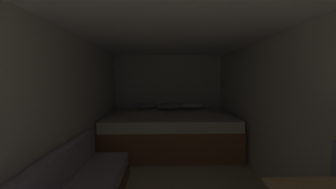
{
  "coord_description": "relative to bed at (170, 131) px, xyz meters",
  "views": [
    {
      "loc": [
        -0.16,
        -0.61,
        1.44
      ],
      "look_at": [
        -0.07,
        2.39,
        1.21
      ],
      "focal_mm": 22.2,
      "sensor_mm": 36.0,
      "label": 1
    }
  ],
  "objects": [
    {
      "name": "bed",
      "position": [
        0.0,
        0.0,
        0.0
      ],
      "size": [
        2.49,
        1.74,
        0.87
      ],
      "color": "olive",
      "rests_on": "ground"
    },
    {
      "name": "wall_left",
      "position": [
        -1.33,
        -1.69,
        0.64
      ],
      "size": [
        0.05,
        5.19,
        2.02
      ],
      "primitive_type": "cube",
      "color": "silver",
      "rests_on": "ground"
    },
    {
      "name": "wall_back",
      "position": [
        0.0,
        0.93,
        0.64
      ],
      "size": [
        2.71,
        0.05,
        2.02
      ],
      "primitive_type": "cube",
      "color": "silver",
      "rests_on": "ground"
    },
    {
      "name": "ceiling_slab",
      "position": [
        0.0,
        -1.69,
        1.67
      ],
      "size": [
        2.71,
        5.19,
        0.05
      ],
      "primitive_type": "cube",
      "color": "white",
      "rests_on": "wall_left"
    },
    {
      "name": "wall_right",
      "position": [
        1.33,
        -1.69,
        0.64
      ],
      "size": [
        0.05,
        5.19,
        2.02
      ],
      "primitive_type": "cube",
      "color": "silver",
      "rests_on": "ground"
    }
  ]
}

